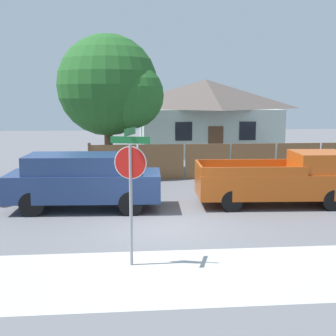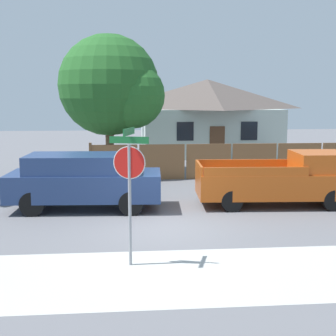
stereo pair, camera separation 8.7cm
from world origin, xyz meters
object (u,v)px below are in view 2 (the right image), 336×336
oak_tree (114,87)px  stop_sign (129,174)px  orange_pickup (283,180)px  house (207,115)px  red_suv (84,179)px

oak_tree → stop_sign: bearing=-87.1°
stop_sign → orange_pickup: bearing=62.4°
house → red_suv: (-6.77, -15.45, -1.51)m
house → red_suv: bearing=-113.7°
oak_tree → orange_pickup: oak_tree is taller
red_suv → stop_sign: (1.47, -5.41, 1.05)m
oak_tree → red_suv: bearing=-96.7°
oak_tree → stop_sign: (0.63, -12.51, -2.10)m
house → orange_pickup: bearing=-90.0°
house → oak_tree: size_ratio=1.38×
oak_tree → red_suv: oak_tree is taller
orange_pickup → stop_sign: bearing=-131.4°
orange_pickup → stop_sign: stop_sign is taller
stop_sign → house: bearing=92.7°
oak_tree → orange_pickup: size_ratio=1.21×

